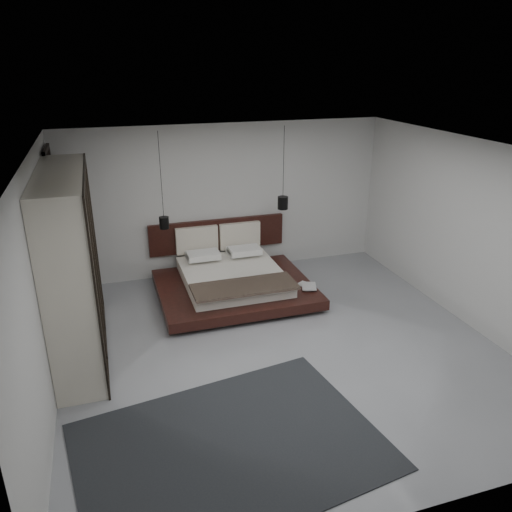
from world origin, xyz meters
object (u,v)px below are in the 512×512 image
object	(u,v)px
pendant_right	(283,203)
wardrobe	(72,267)
rug	(230,446)
lattice_screen	(58,229)
bed	(232,279)
pendant_left	(164,222)

from	to	relation	value
pendant_right	wardrobe	bearing A→B (deg)	-156.93
rug	pendant_right	bearing A→B (deg)	62.83
wardrobe	pendant_right	bearing A→B (deg)	23.07
lattice_screen	rug	xyz separation A→B (m)	(1.75, -4.15, -1.29)
lattice_screen	rug	distance (m)	4.69
lattice_screen	wardrobe	world-z (taller)	lattice_screen
lattice_screen	pendant_right	size ratio (longest dim) A/B	1.78
lattice_screen	wardrobe	size ratio (longest dim) A/B	1.00
wardrobe	bed	bearing A→B (deg)	24.32
bed	pendant_right	distance (m)	1.64
pendant_right	rug	distance (m)	4.73
lattice_screen	bed	bearing A→B (deg)	-11.01
lattice_screen	wardrobe	xyz separation A→B (m)	(0.25, -1.66, -0.03)
lattice_screen	bed	distance (m)	2.98
pendant_right	wardrobe	world-z (taller)	pendant_right
rug	wardrobe	bearing A→B (deg)	121.04
pendant_left	rug	bearing A→B (deg)	-89.03
pendant_left	pendant_right	distance (m)	2.13
pendant_left	pendant_right	xyz separation A→B (m)	(2.12, 0.00, 0.16)
pendant_left	rug	world-z (taller)	pendant_left
pendant_right	wardrobe	distance (m)	3.87
bed	pendant_left	xyz separation A→B (m)	(-1.06, 0.39, 1.02)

